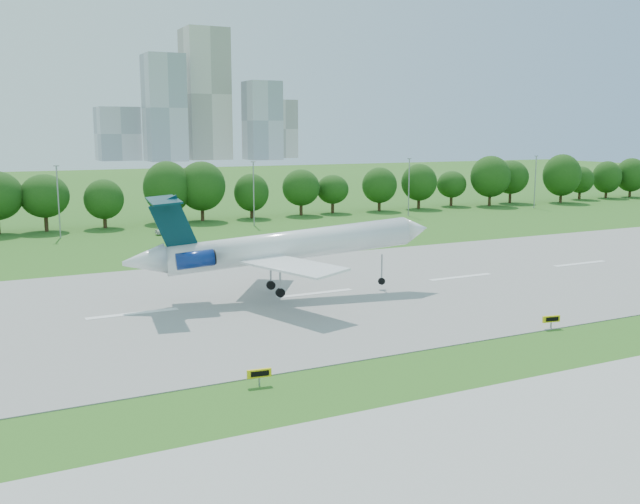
# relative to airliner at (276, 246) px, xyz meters

# --- Properties ---
(ground) EXTENTS (600.00, 600.00, 0.00)m
(ground) POSITION_rel_airliner_xyz_m (4.55, -25.23, -5.68)
(ground) COLOR #295E18
(ground) RESTS_ON ground
(runway) EXTENTS (400.00, 45.00, 0.08)m
(runway) POSITION_rel_airliner_xyz_m (4.55, -0.23, -5.64)
(runway) COLOR gray
(runway) RESTS_ON ground
(tree_line) EXTENTS (288.40, 8.40, 10.40)m
(tree_line) POSITION_rel_airliner_xyz_m (4.55, 66.77, 0.51)
(tree_line) COLOR #382314
(tree_line) RESTS_ON ground
(light_poles) EXTENTS (175.90, 0.25, 12.19)m
(light_poles) POSITION_rel_airliner_xyz_m (2.05, 56.77, 0.66)
(light_poles) COLOR gray
(light_poles) RESTS_ON ground
(skyline) EXTENTS (127.00, 52.00, 80.00)m
(skyline) POSITION_rel_airliner_xyz_m (104.71, 365.38, 24.79)
(skyline) COLOR #B2B2B7
(skyline) RESTS_ON ground
(airliner) EXTENTS (34.13, 24.58, 10.96)m
(airliner) POSITION_rel_airliner_xyz_m (0.00, 0.00, 0.00)
(airliner) COLOR white
(airliner) RESTS_ON ground
(taxi_sign_left) EXTENTS (1.77, 0.42, 1.24)m
(taxi_sign_left) POSITION_rel_airliner_xyz_m (-11.67, -24.33, -4.76)
(taxi_sign_left) COLOR gray
(taxi_sign_left) RESTS_ON ground
(taxi_sign_centre) EXTENTS (1.75, 0.50, 1.23)m
(taxi_sign_centre) POSITION_rel_airliner_xyz_m (17.65, -22.44, -4.77)
(taxi_sign_centre) COLOR gray
(taxi_sign_centre) RESTS_ON ground
(service_vehicle_b) EXTENTS (4.10, 1.90, 1.36)m
(service_vehicle_b) POSITION_rel_airliner_xyz_m (1.66, 52.59, -5.00)
(service_vehicle_b) COLOR silver
(service_vehicle_b) RESTS_ON ground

